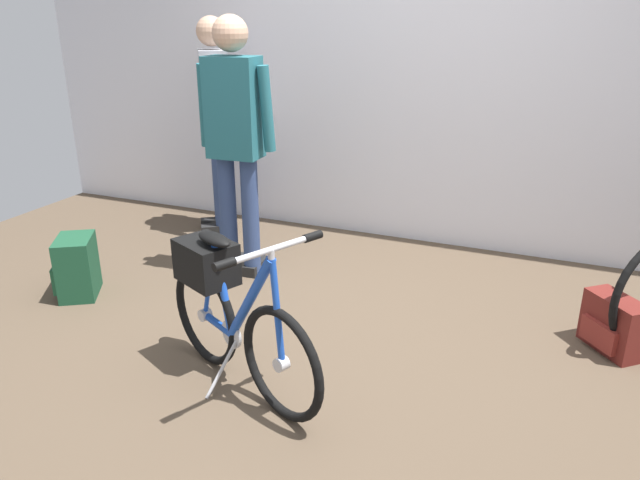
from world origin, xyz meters
name	(u,v)px	position (x,y,z in m)	size (l,w,h in m)	color
ground_plane	(324,355)	(0.00, 0.00, 0.00)	(6.54, 6.54, 0.00)	brown
back_wall	(427,41)	(0.00, 1.85, 1.45)	(6.54, 0.10, 2.90)	silver
folding_bike_foreground	(229,308)	(-0.32, -0.36, 0.38)	(1.02, 0.61, 0.78)	black
visitor_near_wall	(235,135)	(-0.91, 0.75, 0.93)	(0.54, 0.29, 1.63)	navy
visitor_browsing	(216,114)	(-1.47, 1.42, 0.92)	(0.38, 0.44, 1.61)	navy
backpack_on_floor	(613,325)	(1.34, 0.63, 0.14)	(0.33, 0.35, 0.29)	maroon
handbag_on_floor	(77,267)	(-1.66, 0.06, 0.18)	(0.33, 0.36, 0.37)	#19472D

